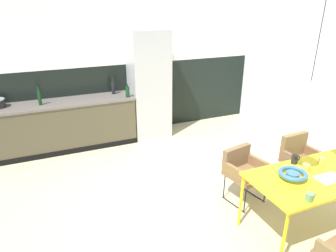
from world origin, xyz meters
TOP-DOWN VIEW (x-y plane):
  - ground_plane at (0.00, 0.00)m, footprint 7.88×7.88m
  - back_wall_splashback_dark at (0.00, 2.97)m, footprint 6.06×0.12m
  - back_wall_panel_upper at (0.00, 2.97)m, footprint 6.06×0.12m
  - kitchen_counter at (-1.40, 2.61)m, footprint 2.99×0.63m
  - refrigerator_column at (0.46, 2.61)m, footprint 0.73×0.60m
  - dining_table at (1.28, -0.80)m, footprint 1.55×0.80m
  - armchair_near_window at (1.85, -0.01)m, footprint 0.51×0.49m
  - armchair_far_side at (0.89, 0.02)m, footprint 0.56×0.56m
  - fruit_bowl at (0.97, -0.74)m, footprint 0.31×0.31m
  - open_book at (1.34, -0.91)m, footprint 0.29×0.19m
  - mug_dark_espresso at (0.82, -1.13)m, footprint 0.12×0.08m
  - mug_glass_clear at (1.21, -0.69)m, footprint 0.12×0.08m
  - mug_short_terracotta at (1.53, -0.63)m, footprint 0.11×0.07m
  - mug_wide_latte at (1.24, -0.49)m, footprint 0.12×0.08m
  - bottle_oil_tall at (-1.54, 2.55)m, footprint 0.06×0.06m
  - bottle_vinegar_dark at (-0.22, 2.74)m, footprint 0.07×0.07m
  - bottle_wine_green at (-0.03, 2.42)m, footprint 0.08×0.08m
  - pendant_lamp_over_table_near at (0.97, -0.76)m, footprint 0.32×0.32m

SIDE VIEW (x-z plane):
  - ground_plane at x=0.00m, z-range 0.00..0.00m
  - kitchen_counter at x=-1.40m, z-range 0.00..0.91m
  - armchair_far_side at x=0.89m, z-range 0.12..0.86m
  - armchair_near_window at x=1.85m, z-range 0.11..0.89m
  - dining_table at x=1.28m, z-range 0.32..1.06m
  - back_wall_splashback_dark at x=0.00m, z-range 0.00..1.43m
  - open_book at x=1.34m, z-range 0.74..0.75m
  - mug_short_terracotta at x=1.53m, z-range 0.74..0.82m
  - mug_dark_espresso at x=0.82m, z-range 0.74..0.83m
  - mug_glass_clear at x=1.21m, z-range 0.74..0.84m
  - mug_wide_latte at x=1.24m, z-range 0.74..0.85m
  - fruit_bowl at x=0.97m, z-range 0.75..0.84m
  - bottle_wine_green at x=-0.03m, z-range 0.89..1.14m
  - bottle_vinegar_dark at x=-0.22m, z-range 0.87..1.21m
  - bottle_oil_tall at x=-1.54m, z-range 0.88..1.21m
  - refrigerator_column at x=0.46m, z-range 0.00..2.10m
  - pendant_lamp_over_table_near at x=0.97m, z-range 1.12..2.33m
  - back_wall_panel_upper at x=0.00m, z-range 1.43..2.85m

